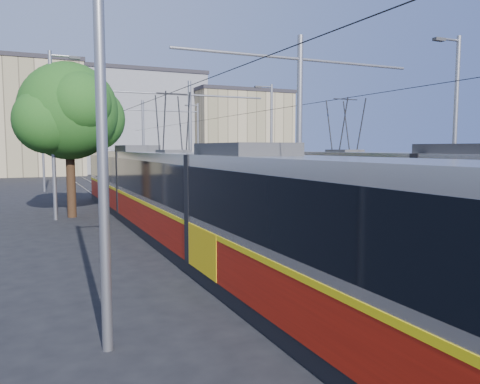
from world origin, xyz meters
name	(u,v)px	position (x,y,z in m)	size (l,w,h in m)	color
platform	(209,211)	(0.00, 17.00, 0.15)	(4.00, 50.00, 0.30)	gray
tactile_strip_left	(182,209)	(-1.45, 17.00, 0.30)	(0.70, 50.00, 0.01)	gray
tactile_strip_right	(234,206)	(1.45, 17.00, 0.30)	(0.70, 50.00, 0.01)	gray
rails	(209,213)	(0.00, 17.00, 0.02)	(8.71, 70.00, 0.03)	gray
tram_left	(173,194)	(-3.60, 11.22, 1.70)	(2.43, 32.17, 5.50)	black
tram_right	(344,186)	(3.60, 10.21, 1.86)	(2.43, 30.84, 5.50)	black
catenary	(230,125)	(0.00, 14.15, 4.52)	(9.20, 70.00, 7.00)	gray
street_lamps	(185,136)	(0.00, 21.00, 4.18)	(15.18, 38.22, 8.00)	gray
shelter	(252,187)	(1.18, 14.13, 1.60)	(0.97, 1.27, 2.49)	black
tree	(75,114)	(-6.39, 18.84, 5.17)	(5.27, 4.87, 7.65)	#382314
building_left	(14,118)	(-10.00, 60.00, 7.18)	(16.32, 12.24, 14.33)	tan
building_centre	(134,123)	(6.00, 64.00, 7.15)	(18.36, 14.28, 14.27)	gray
building_right	(237,131)	(20.00, 58.00, 5.91)	(14.28, 10.20, 11.80)	tan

